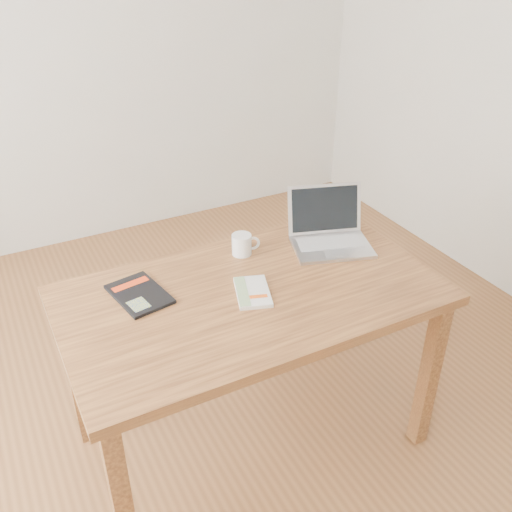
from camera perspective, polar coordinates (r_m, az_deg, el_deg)
name	(u,v)px	position (r m, az deg, el deg)	size (l,w,h in m)	color
room	(160,131)	(1.74, -9.55, 12.27)	(4.04, 4.04, 2.70)	brown
desk	(251,311)	(2.09, -0.45, -5.56)	(1.34, 0.77, 0.75)	brown
white_guidebook	(253,292)	(2.01, -0.34, -3.63)	(0.17, 0.22, 0.02)	silver
black_guidebook	(139,294)	(2.05, -11.60, -3.75)	(0.20, 0.26, 0.01)	black
laptop	(329,233)	(2.33, 7.33, 2.32)	(0.38, 0.35, 0.21)	silver
coffee_mug	(242,244)	(2.23, -1.37, 1.20)	(0.11, 0.08, 0.08)	white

